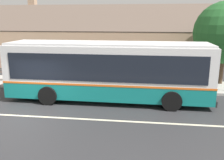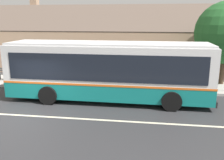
{
  "view_description": "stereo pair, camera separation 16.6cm",
  "coord_description": "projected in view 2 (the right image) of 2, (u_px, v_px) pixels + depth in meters",
  "views": [
    {
      "loc": [
        5.57,
        -10.33,
        4.47
      ],
      "look_at": [
        3.87,
        2.41,
        1.28
      ],
      "focal_mm": 40.0,
      "sensor_mm": 36.0,
      "label": 1
    },
    {
      "loc": [
        5.73,
        -10.31,
        4.47
      ],
      "look_at": [
        3.87,
        2.41,
        1.28
      ],
      "focal_mm": 40.0,
      "sensor_mm": 36.0,
      "label": 2
    }
  ],
  "objects": [
    {
      "name": "lane_divider_stripe",
      "position": [
        24.0,
        115.0,
        11.78
      ],
      "size": [
        60.0,
        0.16,
        0.01
      ],
      "primitive_type": "cube",
      "color": "beige",
      "rests_on": "ground"
    },
    {
      "name": "community_building",
      "position": [
        91.0,
        46.0,
        24.51
      ],
      "size": [
        22.51,
        9.76,
        6.76
      ],
      "color": "tan",
      "rests_on": "ground"
    },
    {
      "name": "ground_plane",
      "position": [
        24.0,
        115.0,
        11.78
      ],
      "size": [
        300.0,
        300.0,
        0.0
      ],
      "primitive_type": "plane",
      "color": "#2D2D30"
    },
    {
      "name": "transit_bus",
      "position": [
        108.0,
        70.0,
        13.65
      ],
      "size": [
        11.06,
        2.84,
        3.21
      ],
      "color": "#147F7A",
      "rests_on": "ground"
    },
    {
      "name": "bench_by_building",
      "position": [
        7.0,
        74.0,
        17.76
      ],
      "size": [
        1.73,
        0.51,
        0.94
      ],
      "color": "#4C4C4C",
      "rests_on": "sidewalk_far"
    },
    {
      "name": "sidewalk_far",
      "position": [
        65.0,
        82.0,
        17.53
      ],
      "size": [
        60.0,
        3.0,
        0.15
      ],
      "primitive_type": "cube",
      "color": "#ADAAA3",
      "rests_on": "ground"
    }
  ]
}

